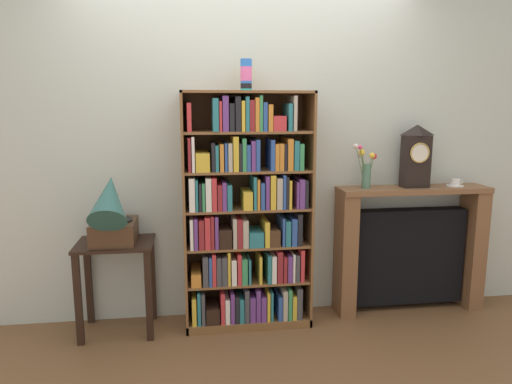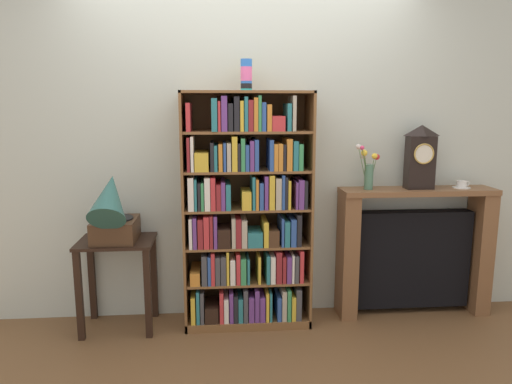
{
  "view_description": "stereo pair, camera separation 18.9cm",
  "coord_description": "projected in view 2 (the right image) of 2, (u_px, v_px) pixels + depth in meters",
  "views": [
    {
      "loc": [
        -0.4,
        -3.26,
        1.6
      ],
      "look_at": [
        0.07,
        0.05,
        0.99
      ],
      "focal_mm": 33.08,
      "sensor_mm": 36.0,
      "label": 1
    },
    {
      "loc": [
        -0.21,
        -3.28,
        1.6
      ],
      "look_at": [
        0.07,
        0.05,
        0.99
      ],
      "focal_mm": 33.08,
      "sensor_mm": 36.0,
      "label": 2
    }
  ],
  "objects": [
    {
      "name": "cup_stack",
      "position": [
        246.0,
        75.0,
        3.27
      ],
      "size": [
        0.08,
        0.08,
        0.22
      ],
      "color": "#28B2B7",
      "rests_on": "bookshelf"
    },
    {
      "name": "mantel_clock",
      "position": [
        420.0,
        157.0,
        3.5
      ],
      "size": [
        0.2,
        0.12,
        0.48
      ],
      "color": "black",
      "rests_on": "fireplace_mantel"
    },
    {
      "name": "gramophone",
      "position": [
        112.0,
        211.0,
        3.24
      ],
      "size": [
        0.3,
        0.52,
        0.55
      ],
      "color": "#472D1C",
      "rests_on": "side_table_left"
    },
    {
      "name": "ground_plane",
      "position": [
        248.0,
        325.0,
        3.52
      ],
      "size": [
        7.97,
        6.4,
        0.02
      ],
      "primitive_type": "cube",
      "color": "brown"
    },
    {
      "name": "wall_back",
      "position": [
        269.0,
        147.0,
        3.57
      ],
      "size": [
        4.97,
        0.08,
        2.6
      ],
      "primitive_type": "cube",
      "color": "beige",
      "rests_on": "ground"
    },
    {
      "name": "flower_vase",
      "position": [
        368.0,
        168.0,
        3.49
      ],
      "size": [
        0.18,
        0.11,
        0.34
      ],
      "color": "#4C7A60",
      "rests_on": "fireplace_mantel"
    },
    {
      "name": "teacup_with_saucer",
      "position": [
        462.0,
        185.0,
        3.57
      ],
      "size": [
        0.13,
        0.13,
        0.06
      ],
      "color": "white",
      "rests_on": "fireplace_mantel"
    },
    {
      "name": "side_table_left",
      "position": [
        118.0,
        264.0,
        3.39
      ],
      "size": [
        0.53,
        0.41,
        0.66
      ],
      "color": "black",
      "rests_on": "ground"
    },
    {
      "name": "bookshelf",
      "position": [
        246.0,
        219.0,
        3.42
      ],
      "size": [
        0.92,
        0.36,
        1.71
      ],
      "color": "brown",
      "rests_on": "ground"
    },
    {
      "name": "fireplace_mantel",
      "position": [
        413.0,
        252.0,
        3.66
      ],
      "size": [
        1.17,
        0.27,
        0.99
      ],
      "color": "brown",
      "rests_on": "ground"
    }
  ]
}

